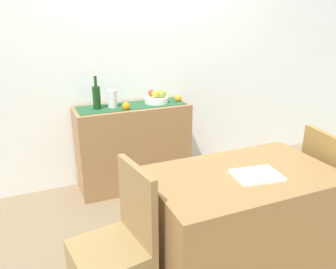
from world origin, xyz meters
TOP-DOWN VIEW (x-y plane):
  - ground_plane at (0.00, 0.00)m, footprint 6.40×6.40m
  - room_wall_rear at (0.00, 1.18)m, footprint 6.40×0.06m
  - sideboard_console at (-0.21, 0.92)m, footprint 1.10×0.42m
  - table_runner at (-0.21, 0.92)m, footprint 1.04×0.32m
  - fruit_bowl at (0.05, 0.92)m, footprint 0.23×0.23m
  - apple_right at (0.11, 0.96)m, footprint 0.07×0.07m
  - apple_rear at (0.02, 0.98)m, footprint 0.07×0.07m
  - apple_left at (0.03, 0.90)m, footprint 0.07×0.07m
  - apple_center at (0.10, 0.89)m, footprint 0.08×0.08m
  - wine_bottle at (-0.54, 0.92)m, footprint 0.07×0.07m
  - ceramic_vase at (-0.40, 0.92)m, footprint 0.09×0.09m
  - orange_loose_end at (0.27, 0.90)m, footprint 0.07×0.07m
  - orange_loose_far at (-0.30, 0.80)m, footprint 0.07×0.07m
  - dining_table at (0.06, -0.54)m, footprint 1.17×0.70m
  - open_book at (0.10, -0.61)m, footprint 0.31×0.24m
  - chair_by_corner at (0.91, -0.54)m, footprint 0.45×0.45m

SIDE VIEW (x-z plane):
  - ground_plane at x=0.00m, z-range -0.02..0.00m
  - chair_by_corner at x=0.91m, z-range -0.18..0.72m
  - dining_table at x=0.06m, z-range 0.00..0.74m
  - sideboard_console at x=-0.21m, z-range 0.00..0.85m
  - open_book at x=0.10m, z-range 0.74..0.76m
  - table_runner at x=-0.21m, z-range 0.85..0.85m
  - fruit_bowl at x=0.05m, z-range 0.85..0.91m
  - orange_loose_end at x=0.27m, z-range 0.85..0.92m
  - orange_loose_far at x=-0.30m, z-range 0.85..0.92m
  - ceramic_vase at x=-0.40m, z-range 0.85..1.01m
  - apple_rear at x=0.02m, z-range 0.91..0.98m
  - apple_right at x=0.11m, z-range 0.91..0.98m
  - apple_left at x=0.03m, z-range 0.91..0.98m
  - apple_center at x=0.10m, z-range 0.91..0.98m
  - wine_bottle at x=-0.54m, z-range 0.81..1.12m
  - room_wall_rear at x=0.00m, z-range 0.00..2.70m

